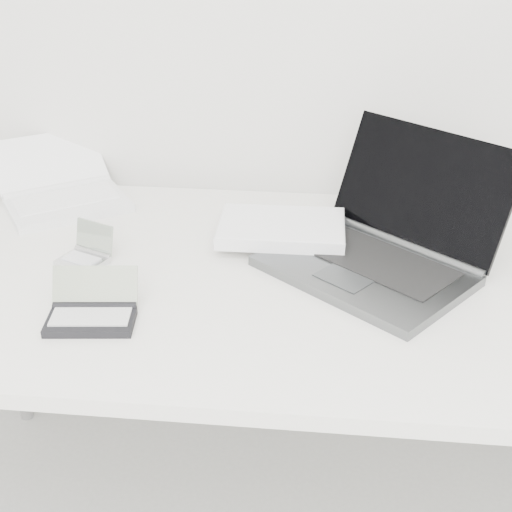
# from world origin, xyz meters

# --- Properties ---
(desk) EXTENTS (1.60, 0.80, 0.73)m
(desk) POSITION_xyz_m (0.00, 1.55, 0.68)
(desk) COLOR white
(desk) RESTS_ON ground
(laptop_large) EXTENTS (0.59, 0.51, 0.24)m
(laptop_large) POSITION_xyz_m (0.15, 1.63, 0.77)
(laptop_large) COLOR #545659
(laptop_large) RESTS_ON desk
(netbook_open_white) EXTENTS (0.39, 0.41, 0.11)m
(netbook_open_white) POSITION_xyz_m (-0.52, 1.84, 0.75)
(netbook_open_white) COLOR white
(netbook_open_white) RESTS_ON desk
(pda_silver) EXTENTS (0.11, 0.11, 0.07)m
(pda_silver) POSITION_xyz_m (-0.37, 1.56, 0.75)
(pda_silver) COLOR silver
(pda_silver) RESTS_ON desk
(palmtop_charcoal) EXTENTS (0.16, 0.14, 0.08)m
(palmtop_charcoal) POSITION_xyz_m (-0.30, 1.36, 0.75)
(palmtop_charcoal) COLOR black
(palmtop_charcoal) RESTS_ON desk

